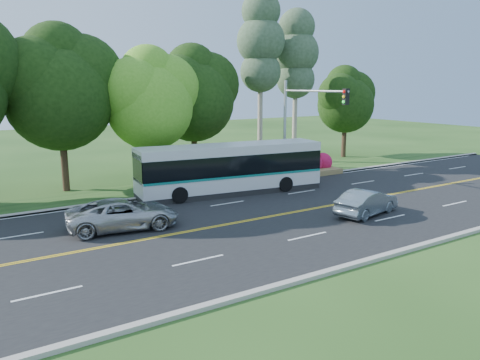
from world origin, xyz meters
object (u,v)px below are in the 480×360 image
traffic_signal (302,116)px  sedan (367,202)px  transit_bus (230,169)px  suv (123,214)px

traffic_signal → sedan: traffic_signal is taller
traffic_signal → sedan: 9.01m
transit_bus → sedan: transit_bus is taller
traffic_signal → sedan: bearing=-104.8°
sedan → suv: 12.34m
transit_bus → suv: transit_bus is taller
transit_bus → sedan: 8.83m
sedan → suv: size_ratio=0.79×
transit_bus → suv: 8.97m
transit_bus → suv: size_ratio=2.31×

